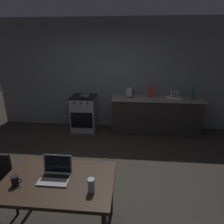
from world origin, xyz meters
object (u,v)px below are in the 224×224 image
stove_oven (84,113)px  frying_pan (85,95)px  coffee_mug (15,181)px  laptop (56,174)px  drinking_glass (91,185)px  cereal_box (151,92)px  dish_rack (174,96)px  dining_table (59,186)px  bottle (193,94)px  electric_kettle (129,93)px

stove_oven → frying_pan: 0.48m
stove_oven → coffee_mug: bearing=-89.7°
laptop → drinking_glass: 0.46m
laptop → coffee_mug: bearing=-171.0°
coffee_mug → frying_pan: bearing=89.5°
cereal_box → dish_rack: cereal_box is taller
coffee_mug → cereal_box: bearing=62.1°
dining_table → laptop: (-0.03, 0.03, 0.13)m
dining_table → dish_rack: dish_rack is taller
stove_oven → cereal_box: size_ratio=3.43×
laptop → cereal_box: (1.29, 2.99, 0.24)m
dish_rack → frying_pan: bearing=-179.2°
dining_table → dish_rack: 3.50m
stove_oven → bottle: 2.70m
bottle → frying_pan: bearing=179.5°
electric_kettle → drinking_glass: size_ratio=1.56×
coffee_mug → cereal_box: (1.66, 3.14, 0.24)m
laptop → frying_pan: laptop is taller
dining_table → electric_kettle: (0.73, 2.99, 0.34)m
dining_table → frying_pan: size_ratio=2.89×
stove_oven → frying_pan: size_ratio=2.18×
dining_table → drinking_glass: bearing=-20.6°
drinking_glass → stove_oven: bearing=104.4°
dish_rack → cereal_box: bearing=177.9°
bottle → dish_rack: (-0.43, 0.05, -0.08)m
frying_pan → cereal_box: (1.63, 0.05, 0.11)m
drinking_glass → cereal_box: size_ratio=0.55×
coffee_mug → dish_rack: size_ratio=0.33×
stove_oven → frying_pan: bearing=-32.0°
coffee_mug → stove_oven: bearing=90.3°
dish_rack → laptop: bearing=-121.6°
electric_kettle → drinking_glass: electric_kettle is taller
frying_pan → cereal_box: bearing=1.7°
dining_table → drinking_glass: drinking_glass is taller
electric_kettle → coffee_mug: size_ratio=2.04×
drinking_glass → cereal_box: 3.28m
drinking_glass → cereal_box: bearing=74.6°
electric_kettle → cereal_box: bearing=2.2°
stove_oven → coffee_mug: (0.01, -3.11, 0.35)m
stove_oven → laptop: size_ratio=2.81×
stove_oven → bottle: bottle is taller
dining_table → cereal_box: 3.29m
bottle → frying_pan: (-2.59, 0.02, -0.11)m
electric_kettle → dish_rack: (1.07, -0.00, -0.06)m
electric_kettle → dish_rack: bearing=-0.0°
bottle → coffee_mug: bottle is taller
frying_pan → drinking_glass: frying_pan is taller
electric_kettle → frying_pan: (-1.10, -0.03, -0.08)m
dining_table → laptop: 0.13m
frying_pan → dish_rack: size_ratio=1.21×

